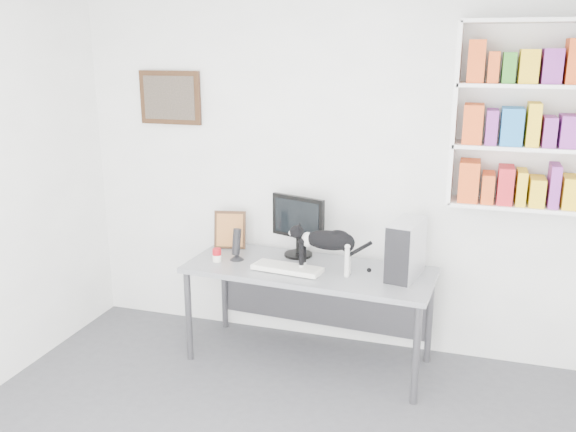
{
  "coord_description": "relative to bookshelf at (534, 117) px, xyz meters",
  "views": [
    {
      "loc": [
        1.05,
        -2.45,
        2.29
      ],
      "look_at": [
        -0.18,
        1.53,
        1.13
      ],
      "focal_mm": 38.0,
      "sensor_mm": 36.0,
      "label": 1
    }
  ],
  "objects": [
    {
      "name": "speaker",
      "position": [
        -2.0,
        -0.28,
        -0.98
      ],
      "size": [
        0.14,
        0.14,
        0.25
      ],
      "primitive_type": "cylinder",
      "rotation": [
        0.0,
        0.0,
        -0.34
      ],
      "color": "black",
      "rests_on": "desk"
    },
    {
      "name": "leaning_print",
      "position": [
        -2.15,
        -0.03,
        -0.95
      ],
      "size": [
        0.26,
        0.15,
        0.31
      ],
      "primitive_type": "cube",
      "rotation": [
        0.0,
        0.0,
        0.22
      ],
      "color": "#402914",
      "rests_on": "desk"
    },
    {
      "name": "soup_can",
      "position": [
        -2.13,
        -0.35,
        -1.06
      ],
      "size": [
        0.09,
        0.09,
        0.1
      ],
      "primitive_type": "cylinder",
      "rotation": [
        0.0,
        0.0,
        -0.43
      ],
      "color": "red",
      "rests_on": "desk"
    },
    {
      "name": "monitor",
      "position": [
        -1.58,
        -0.05,
        -0.87
      ],
      "size": [
        0.49,
        0.34,
        0.48
      ],
      "primitive_type": "cube",
      "rotation": [
        0.0,
        0.0,
        -0.31
      ],
      "color": "black",
      "rests_on": "desk"
    },
    {
      "name": "room",
      "position": [
        -1.4,
        -1.85,
        -0.5
      ],
      "size": [
        4.01,
        4.01,
        2.7
      ],
      "color": "#4F5054",
      "rests_on": "ground"
    },
    {
      "name": "wall_art",
      "position": [
        -2.7,
        0.12,
        0.05
      ],
      "size": [
        0.52,
        0.04,
        0.42
      ],
      "primitive_type": "cube",
      "color": "#402914",
      "rests_on": "room"
    },
    {
      "name": "keyboard",
      "position": [
        -1.56,
        -0.39,
        -1.09
      ],
      "size": [
        0.52,
        0.24,
        0.04
      ],
      "primitive_type": "cube",
      "rotation": [
        0.0,
        0.0,
        -0.11
      ],
      "color": "white",
      "rests_on": "desk"
    },
    {
      "name": "bookshelf",
      "position": [
        0.0,
        0.0,
        0.0
      ],
      "size": [
        1.03,
        0.28,
        1.24
      ],
      "primitive_type": "cube",
      "color": "white",
      "rests_on": "room"
    },
    {
      "name": "desk",
      "position": [
        -1.43,
        -0.28,
        -1.48
      ],
      "size": [
        1.83,
        0.81,
        0.74
      ],
      "primitive_type": "cube",
      "rotation": [
        0.0,
        0.0,
        -0.06
      ],
      "color": "slate",
      "rests_on": "room"
    },
    {
      "name": "cat",
      "position": [
        -1.29,
        -0.35,
        -0.94
      ],
      "size": [
        0.53,
        0.15,
        0.33
      ],
      "primitive_type": null,
      "rotation": [
        0.0,
        0.0,
        0.01
      ],
      "color": "black",
      "rests_on": "desk"
    },
    {
      "name": "pc_tower",
      "position": [
        -0.75,
        -0.25,
        -0.91
      ],
      "size": [
        0.25,
        0.43,
        0.4
      ],
      "primitive_type": "cube",
      "rotation": [
        0.0,
        0.0,
        -0.19
      ],
      "color": "silver",
      "rests_on": "desk"
    }
  ]
}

